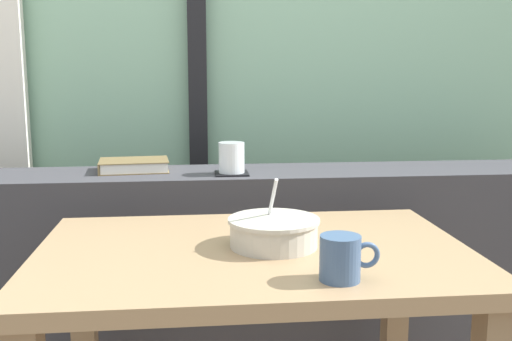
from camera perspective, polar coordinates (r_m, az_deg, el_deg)
window_divider_post at (r=2.30m, az=-5.73°, el=14.53°), size 0.07×0.05×2.60m
dark_console_ledge at (r=1.96m, az=-4.58°, el=-11.55°), size 2.80×0.29×0.79m
breakfast_table at (r=1.35m, az=-0.23°, el=-12.84°), size 0.94×0.63×0.72m
coaster_square at (r=1.81m, az=-2.35°, el=-0.27°), size 0.10×0.10×0.00m
juice_glass at (r=1.80m, az=-2.36°, el=1.11°), size 0.08×0.08×0.09m
closed_book at (r=1.90m, az=-11.68°, el=0.49°), size 0.23×0.17×0.04m
soup_bowl at (r=1.31m, az=1.71°, el=-5.95°), size 0.20×0.20×0.16m
ceramic_mug at (r=1.11m, az=8.20°, el=-8.31°), size 0.11×0.08×0.08m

